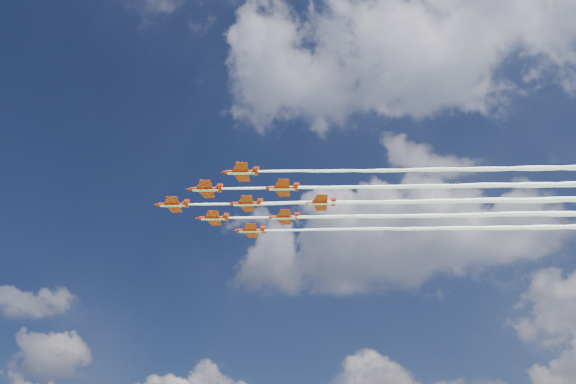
# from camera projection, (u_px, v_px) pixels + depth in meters

# --- Properties ---
(jet_lead) EXTENTS (113.96, 44.23, 2.33)m
(jet_lead) POSITION_uv_depth(u_px,v_px,m) (392.00, 202.00, 145.78)
(jet_lead) COLOR #B5220A
(jet_row2_port) EXTENTS (113.96, 44.23, 2.33)m
(jet_row2_port) POSITION_uv_depth(u_px,v_px,m) (435.00, 186.00, 139.60)
(jet_row2_port) COLOR #B5220A
(jet_row2_starb) EXTENTS (113.96, 44.23, 2.33)m
(jet_row2_starb) POSITION_uv_depth(u_px,v_px,m) (424.00, 216.00, 151.59)
(jet_row2_starb) COLOR #B5220A
(jet_row3_port) EXTENTS (113.96, 44.23, 2.33)m
(jet_row3_port) POSITION_uv_depth(u_px,v_px,m) (481.00, 169.00, 133.42)
(jet_row3_port) COLOR #B5220A
(jet_row3_centre) EXTENTS (113.96, 44.23, 2.33)m
(jet_row3_centre) POSITION_uv_depth(u_px,v_px,m) (466.00, 201.00, 145.41)
(jet_row3_centre) COLOR #B5220A
(jet_row3_starb) EXTENTS (113.96, 44.23, 2.33)m
(jet_row3_starb) POSITION_uv_depth(u_px,v_px,m) (454.00, 228.00, 157.40)
(jet_row3_starb) COLOR #B5220A
(jet_row4_port) EXTENTS (113.96, 44.23, 2.33)m
(jet_row4_port) POSITION_uv_depth(u_px,v_px,m) (513.00, 185.00, 139.23)
(jet_row4_port) COLOR #B5220A
(jet_row4_starb) EXTENTS (113.96, 44.23, 2.33)m
(jet_row4_starb) POSITION_uv_depth(u_px,v_px,m) (496.00, 215.00, 151.22)
(jet_row4_starb) COLOR #B5220A
(jet_tail) EXTENTS (113.96, 44.23, 2.33)m
(jet_tail) POSITION_uv_depth(u_px,v_px,m) (541.00, 200.00, 145.04)
(jet_tail) COLOR #B5220A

